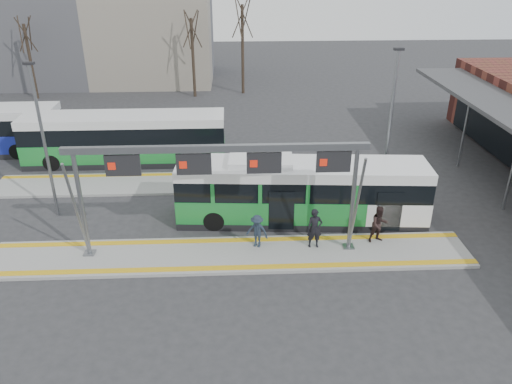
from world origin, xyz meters
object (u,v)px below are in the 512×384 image
gantry (221,168)px  passenger_c (257,231)px  passenger_a (315,228)px  passenger_b (379,224)px  hero_bus (301,192)px

gantry → passenger_c: (1.56, 0.33, -3.33)m
passenger_a → passenger_b: (3.12, 0.33, -0.05)m
hero_bus → passenger_b: size_ratio=6.98×
gantry → passenger_c: gantry is taller
passenger_b → passenger_a: bearing=172.5°
gantry → passenger_a: 5.30m
passenger_c → hero_bus: bearing=72.5°
passenger_b → passenger_c: (-5.78, -0.20, -0.10)m
hero_bus → passenger_a: hero_bus is taller
passenger_b → passenger_c: 5.78m
passenger_a → passenger_c: bearing=175.3°
gantry → passenger_a: size_ratio=6.75×
passenger_a → hero_bus: bearing=94.0°
passenger_a → passenger_c: (-2.66, 0.13, -0.15)m
gantry → hero_bus: size_ratio=1.02×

